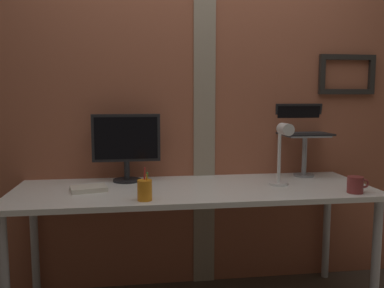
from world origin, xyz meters
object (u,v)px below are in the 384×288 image
(monitor, at_px, (126,142))
(coffee_mug, at_px, (356,185))
(desk_lamp, at_px, (283,147))
(laptop, at_px, (302,126))
(pen_cup, at_px, (145,190))

(monitor, distance_m, coffee_mug, 1.39)
(desk_lamp, height_order, coffee_mug, desk_lamp)
(laptop, distance_m, pen_cup, 1.26)
(monitor, xyz_separation_m, pen_cup, (0.10, -0.49, -0.20))
(laptop, relative_size, desk_lamp, 0.87)
(monitor, height_order, desk_lamp, monitor)
(monitor, bearing_deg, desk_lamp, -17.38)
(desk_lamp, bearing_deg, monitor, 162.62)
(pen_cup, distance_m, coffee_mug, 1.18)
(desk_lamp, xyz_separation_m, coffee_mug, (0.36, -0.20, -0.19))
(laptop, xyz_separation_m, desk_lamp, (-0.27, -0.35, -0.10))
(desk_lamp, bearing_deg, coffee_mug, -29.82)
(monitor, height_order, laptop, laptop)
(laptop, distance_m, desk_lamp, 0.45)
(desk_lamp, height_order, pen_cup, desk_lamp)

